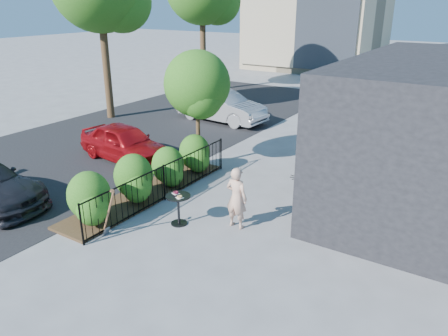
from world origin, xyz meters
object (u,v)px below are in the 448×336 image
Objects in this scene: car_silver at (221,106)px; woman at (237,198)px; car_red at (125,143)px; cafe_table at (178,204)px; shovel at (108,215)px; patio_tree at (198,88)px.

woman is at bearing -140.61° from car_silver.
woman is 0.36× the size of car_silver.
car_red is 6.47m from car_silver.
car_silver is (-4.72, 9.28, 0.18)m from cafe_table.
car_silver is (-0.05, 6.47, 0.08)m from car_red.
car_silver is at bearing 7.67° from car_red.
cafe_table is at bearing 55.23° from shovel.
woman reaches higher than car_red.
cafe_table is 1.77m from shovel.
woman is 3.18m from shovel.
cafe_table is 0.53× the size of woman.
car_red reaches higher than cafe_table.
cafe_table is at bearing -113.77° from car_red.
patio_tree is 5.66m from shovel.
shovel is at bearing -79.19° from patio_tree.
car_silver is (-3.71, 10.73, 0.15)m from shovel.
patio_tree reaches higher than shovel.
shovel reaches higher than cafe_table.
car_silver is at bearing -53.15° from woman.
patio_tree is 0.88× the size of car_silver.
woman reaches higher than shovel.
woman is 10.51m from car_silver.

